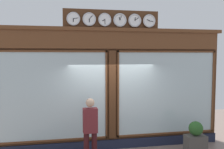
# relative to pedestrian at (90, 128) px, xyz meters

# --- Properties ---
(shop_facade) EXTENTS (6.85, 0.42, 4.05)m
(shop_facade) POSITION_rel_pedestrian_xyz_m (-0.74, -1.04, 0.87)
(shop_facade) COLOR #4C2B16
(shop_facade) RESTS_ON ground_plane
(pedestrian) EXTENTS (0.37, 0.23, 1.69)m
(pedestrian) POSITION_rel_pedestrian_xyz_m (0.00, 0.00, 0.00)
(pedestrian) COLOR #3A1316
(pedestrian) RESTS_ON ground_plane
(planter_box) EXTENTS (0.56, 0.36, 0.55)m
(planter_box) POSITION_rel_pedestrian_xyz_m (-2.93, -0.04, -0.66)
(planter_box) COLOR #4C4742
(planter_box) RESTS_ON ground_plane
(planter_shrub) EXTENTS (0.39, 0.39, 0.39)m
(planter_shrub) POSITION_rel_pedestrian_xyz_m (-2.93, -0.04, -0.19)
(planter_shrub) COLOR #285623
(planter_shrub) RESTS_ON planter_box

